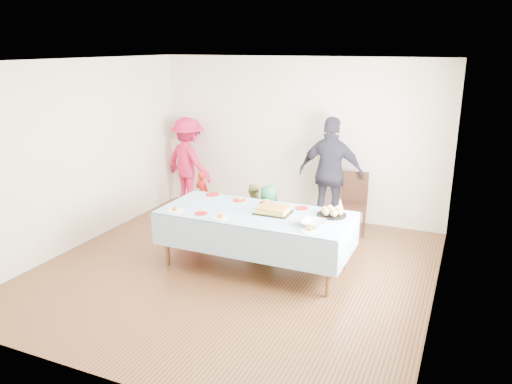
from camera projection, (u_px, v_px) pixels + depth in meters
ground at (235, 269)px, 6.65m from camera, size 5.00×5.00×0.00m
room_walls at (237, 139)px, 6.13m from camera, size 5.04×5.04×2.72m
party_table at (256, 216)px, 6.53m from camera, size 2.50×1.10×0.78m
birthday_cake at (273, 210)px, 6.47m from camera, size 0.45×0.35×0.08m
rolls_tray at (332, 212)px, 6.36m from camera, size 0.38×0.38×0.11m
punch_bowl at (314, 223)px, 5.99m from camera, size 0.30×0.30×0.07m
party_hat at (340, 205)px, 6.50m from camera, size 0.11×0.11×0.19m
fork_pile at (297, 222)px, 6.05m from camera, size 0.24×0.18×0.07m
plate_red_far_a at (212, 194)px, 7.25m from camera, size 0.19×0.19×0.01m
plate_red_far_b at (239, 200)px, 6.99m from camera, size 0.17×0.17×0.01m
plate_red_far_c at (266, 203)px, 6.86m from camera, size 0.18×0.18×0.01m
plate_red_far_d at (302, 208)px, 6.65m from camera, size 0.17×0.17×0.01m
plate_red_near at (201, 213)px, 6.45m from camera, size 0.16×0.16×0.01m
plate_white_left at (175, 211)px, 6.55m from camera, size 0.22×0.22×0.01m
plate_white_mid at (221, 218)px, 6.28m from camera, size 0.21×0.21×0.01m
plate_white_right at (309, 231)px, 5.84m from camera, size 0.21×0.21×0.01m
dining_chair at (354, 199)px, 7.88m from camera, size 0.48×0.48×0.96m
toddler_left at (203, 194)px, 8.57m from camera, size 0.33×0.26×0.82m
toddler_mid at (268, 217)px, 7.26m from camera, size 0.52×0.39×0.95m
toddler_right at (253, 212)px, 7.56m from camera, size 0.48×0.40×0.89m
adult_left at (189, 162)px, 9.12m from camera, size 1.19×0.91×1.63m
adult_right at (331, 173)px, 7.95m from camera, size 1.07×0.46×1.81m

